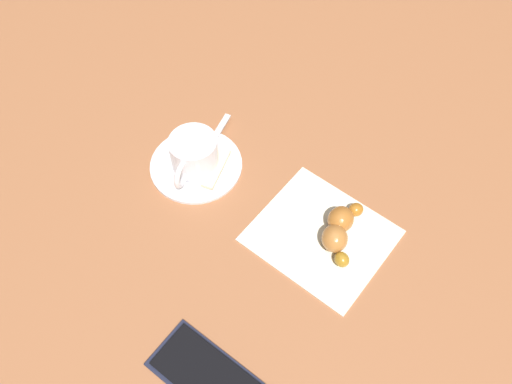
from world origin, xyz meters
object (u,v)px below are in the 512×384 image
(espresso_cup, at_px, (193,153))
(sugar_packet, at_px, (216,168))
(teaspoon, at_px, (202,157))
(napkin, at_px, (321,235))
(cell_phone, at_px, (211,379))
(saucer, at_px, (196,164))
(croissant, at_px, (339,230))

(espresso_cup, height_order, sugar_packet, espresso_cup)
(teaspoon, xyz_separation_m, sugar_packet, (-0.03, 0.00, 0.00))
(espresso_cup, height_order, napkin, espresso_cup)
(cell_phone, bearing_deg, espresso_cup, -46.40)
(saucer, bearing_deg, croissant, -174.25)
(saucer, height_order, sugar_packet, sugar_packet)
(espresso_cup, bearing_deg, saucer, -69.60)
(teaspoon, xyz_separation_m, napkin, (-0.21, -0.00, -0.01))
(napkin, xyz_separation_m, cell_phone, (-0.00, 0.24, 0.00))
(saucer, distance_m, croissant, 0.23)
(teaspoon, distance_m, napkin, 0.21)
(espresso_cup, distance_m, cell_phone, 0.31)
(teaspoon, bearing_deg, cell_phone, 131.61)
(saucer, relative_size, cell_phone, 0.91)
(espresso_cup, height_order, teaspoon, espresso_cup)
(sugar_packet, bearing_deg, croissant, -102.49)
(espresso_cup, xyz_separation_m, cell_phone, (-0.21, 0.22, -0.03))
(sugar_packet, bearing_deg, saucer, 86.33)
(saucer, distance_m, cell_phone, 0.31)
(teaspoon, bearing_deg, saucer, 73.38)
(saucer, height_order, croissant, croissant)
(cell_phone, bearing_deg, teaspoon, -48.39)
(napkin, distance_m, cell_phone, 0.24)
(croissant, bearing_deg, sugar_packet, 4.47)
(saucer, xyz_separation_m, cell_phone, (-0.21, 0.22, -0.00))
(croissant, xyz_separation_m, cell_phone, (0.02, 0.25, -0.02))
(teaspoon, distance_m, sugar_packet, 0.03)
(croissant, relative_size, cell_phone, 0.73)
(saucer, xyz_separation_m, napkin, (-0.21, -0.01, -0.00))
(saucer, relative_size, sugar_packet, 1.89)
(sugar_packet, xyz_separation_m, cell_phone, (-0.18, 0.23, -0.01))
(espresso_cup, relative_size, napkin, 0.55)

